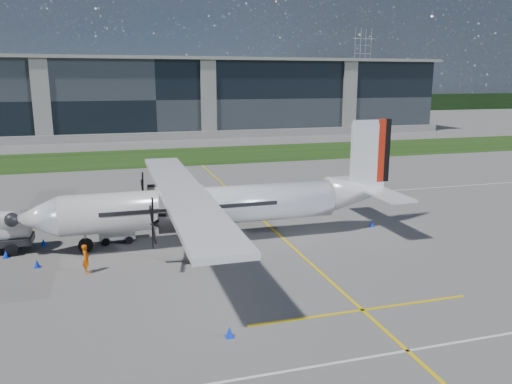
{
  "coord_description": "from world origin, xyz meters",
  "views": [
    {
      "loc": [
        -8.57,
        -26.63,
        11.28
      ],
      "look_at": [
        1.41,
        7.64,
        3.22
      ],
      "focal_mm": 35.0,
      "sensor_mm": 36.0,
      "label": 1
    }
  ],
  "objects": [
    {
      "name": "ground",
      "position": [
        0.0,
        40.0,
        0.0
      ],
      "size": [
        400.0,
        400.0,
        0.0
      ],
      "primitive_type": "plane",
      "color": "#625F5D",
      "rests_on": "ground"
    },
    {
      "name": "grass_strip",
      "position": [
        0.0,
        48.0,
        0.02
      ],
      "size": [
        400.0,
        18.0,
        0.04
      ],
      "primitive_type": "cube",
      "color": "#18350E",
      "rests_on": "ground"
    },
    {
      "name": "terminal_building",
      "position": [
        0.0,
        80.0,
        7.5
      ],
      "size": [
        120.0,
        20.0,
        15.0
      ],
      "primitive_type": "cube",
      "color": "black",
      "rests_on": "ground"
    },
    {
      "name": "tree_line",
      "position": [
        0.0,
        140.0,
        3.0
      ],
      "size": [
        400.0,
        6.0,
        6.0
      ],
      "primitive_type": "cube",
      "color": "black",
      "rests_on": "ground"
    },
    {
      "name": "pylon_east",
      "position": [
        85.0,
        150.0,
        15.0
      ],
      "size": [
        9.0,
        4.6,
        30.0
      ],
      "primitive_type": null,
      "color": "gray",
      "rests_on": "ground"
    },
    {
      "name": "yellow_taxiway_centerline",
      "position": [
        3.0,
        10.0,
        0.01
      ],
      "size": [
        0.2,
        70.0,
        0.01
      ],
      "primitive_type": "cube",
      "color": "yellow",
      "rests_on": "ground"
    },
    {
      "name": "turboprop_aircraft",
      "position": [
        -1.64,
        6.94,
        4.2
      ],
      "size": [
        27.0,
        28.0,
        8.4
      ],
      "primitive_type": null,
      "color": "silver",
      "rests_on": "ground"
    },
    {
      "name": "baggage_tug",
      "position": [
        -8.58,
        8.68,
        0.79
      ],
      "size": [
        2.63,
        1.58,
        1.58
      ],
      "primitive_type": null,
      "color": "silver",
      "rests_on": "ground"
    },
    {
      "name": "ground_crew_person",
      "position": [
        -10.45,
        3.1,
        1.01
      ],
      "size": [
        0.64,
        0.86,
        2.03
      ],
      "primitive_type": "imported",
      "rotation": [
        0.0,
        0.0,
        1.63
      ],
      "color": "#F25907",
      "rests_on": "ground"
    },
    {
      "name": "safety_cone_nose_stbd",
      "position": [
        -13.53,
        9.19,
        0.25
      ],
      "size": [
        0.36,
        0.36,
        0.5
      ],
      "primitive_type": "cone",
      "color": "#0D32E4",
      "rests_on": "ground"
    },
    {
      "name": "safety_cone_portwing",
      "position": [
        -4.02,
        -6.73,
        0.25
      ],
      "size": [
        0.36,
        0.36,
        0.5
      ],
      "primitive_type": "cone",
      "color": "#0D32E4",
      "rests_on": "ground"
    },
    {
      "name": "safety_cone_stbdwing",
      "position": [
        -3.57,
        20.78,
        0.25
      ],
      "size": [
        0.36,
        0.36,
        0.5
      ],
      "primitive_type": "cone",
      "color": "#0D32E4",
      "rests_on": "ground"
    },
    {
      "name": "safety_cone_tail",
      "position": [
        10.67,
        6.92,
        0.25
      ],
      "size": [
        0.36,
        0.36,
        0.5
      ],
      "primitive_type": "cone",
      "color": "#0D32E4",
      "rests_on": "ground"
    },
    {
      "name": "safety_cone_nose_port",
      "position": [
        -13.43,
        4.88,
        0.25
      ],
      "size": [
        0.36,
        0.36,
        0.5
      ],
      "primitive_type": "cone",
      "color": "#0D32E4",
      "rests_on": "ground"
    },
    {
      "name": "safety_cone_fwd",
      "position": [
        -15.59,
        7.25,
        0.25
      ],
      "size": [
        0.36,
        0.36,
        0.5
      ],
      "primitive_type": "cone",
      "color": "#0D32E4",
      "rests_on": "ground"
    }
  ]
}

